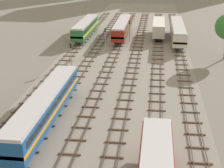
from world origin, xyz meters
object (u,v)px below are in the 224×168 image
(signal_post_nearest, at_px, (105,36))
(signal_post_near, at_px, (130,28))
(diesel_railcar_far_left_midfar, at_px, (86,27))
(passenger_coach_right_mid, at_px, (178,30))
(signal_post_mid, at_px, (71,52))
(passenger_coach_left_near, at_px, (45,105))
(freight_boxcar_centre_right_farther, at_px, (159,27))
(diesel_railcar_centre_left_far, at_px, (122,27))

(signal_post_nearest, bearing_deg, signal_post_near, 62.95)
(diesel_railcar_far_left_midfar, height_order, signal_post_near, signal_post_near)
(passenger_coach_right_mid, xyz_separation_m, diesel_railcar_far_left_midfar, (-22.09, 1.31, -0.02))
(signal_post_mid, bearing_deg, passenger_coach_left_near, -84.39)
(diesel_railcar_far_left_midfar, bearing_deg, freight_boxcar_centre_right_farther, 8.63)
(diesel_railcar_far_left_midfar, xyz_separation_m, signal_post_near, (11.05, -3.57, 0.71))
(passenger_coach_left_near, xyz_separation_m, passenger_coach_right_mid, (17.67, 45.60, 0.00))
(passenger_coach_left_near, relative_size, signal_post_mid, 4.74)
(diesel_railcar_far_left_midfar, xyz_separation_m, diesel_railcar_centre_left_far, (8.84, 0.79, 0.00))
(freight_boxcar_centre_right_farther, bearing_deg, diesel_railcar_centre_left_far, -167.89)
(diesel_railcar_centre_left_far, relative_size, signal_post_near, 3.96)
(passenger_coach_left_near, height_order, passenger_coach_right_mid, same)
(freight_boxcar_centre_right_farther, height_order, signal_post_nearest, signal_post_nearest)
(signal_post_nearest, xyz_separation_m, signal_post_near, (4.42, 8.65, 0.12))
(diesel_railcar_centre_left_far, bearing_deg, signal_post_nearest, -99.64)
(passenger_coach_left_near, distance_m, diesel_railcar_far_left_midfar, 47.12)
(passenger_coach_right_mid, relative_size, diesel_railcar_centre_left_far, 1.07)
(signal_post_mid, bearing_deg, diesel_railcar_centre_left_far, 75.27)
(passenger_coach_right_mid, bearing_deg, signal_post_near, -168.45)
(diesel_railcar_far_left_midfar, relative_size, signal_post_mid, 4.42)
(freight_boxcar_centre_right_farther, bearing_deg, signal_post_nearest, -126.56)
(signal_post_nearest, xyz_separation_m, signal_post_mid, (-4.42, -12.20, -0.20))
(diesel_railcar_far_left_midfar, bearing_deg, signal_post_mid, -84.83)
(diesel_railcar_centre_left_far, height_order, signal_post_near, signal_post_near)
(freight_boxcar_centre_right_farther, distance_m, signal_post_mid, 31.21)
(diesel_railcar_centre_left_far, xyz_separation_m, freight_boxcar_centre_right_farther, (8.84, 1.90, -0.15))
(passenger_coach_left_near, bearing_deg, signal_post_near, 81.31)
(diesel_railcar_far_left_midfar, relative_size, signal_post_near, 3.96)
(passenger_coach_left_near, relative_size, diesel_railcar_centre_left_far, 1.07)
(signal_post_mid, bearing_deg, passenger_coach_right_mid, 49.29)
(passenger_coach_left_near, height_order, signal_post_mid, signal_post_mid)
(passenger_coach_left_near, height_order, diesel_railcar_far_left_midfar, same)
(signal_post_mid, bearing_deg, freight_boxcar_centre_right_farther, 60.28)
(diesel_railcar_centre_left_far, bearing_deg, signal_post_near, -63.10)
(passenger_coach_right_mid, height_order, signal_post_nearest, signal_post_nearest)
(signal_post_nearest, bearing_deg, freight_boxcar_centre_right_farther, 53.44)
(passenger_coach_left_near, bearing_deg, diesel_railcar_centre_left_far, 84.71)
(diesel_railcar_centre_left_far, xyz_separation_m, signal_post_nearest, (-2.21, -13.01, 0.59))
(diesel_railcar_centre_left_far, bearing_deg, passenger_coach_right_mid, -8.99)
(passenger_coach_left_near, height_order, signal_post_nearest, signal_post_nearest)
(passenger_coach_left_near, bearing_deg, freight_boxcar_centre_right_farther, 75.03)
(signal_post_nearest, bearing_deg, diesel_railcar_centre_left_far, 80.36)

